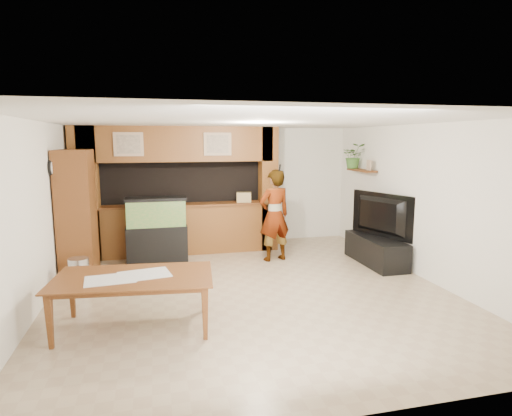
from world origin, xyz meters
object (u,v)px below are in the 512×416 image
object	(u,v)px
television	(377,216)
dining_table	(134,303)
pantry_cabinet	(77,214)
aquarium	(157,231)
person	(274,215)

from	to	relation	value
television	dining_table	size ratio (longest dim) A/B	0.76
pantry_cabinet	television	world-z (taller)	pantry_cabinet
aquarium	dining_table	size ratio (longest dim) A/B	0.66
person	dining_table	size ratio (longest dim) A/B	0.93
television	person	xyz separation A→B (m)	(-1.81, 0.68, -0.04)
pantry_cabinet	aquarium	bearing A→B (deg)	23.05
person	pantry_cabinet	bearing A→B (deg)	-11.43
television	dining_table	bearing A→B (deg)	94.34
television	person	world-z (taller)	person
aquarium	dining_table	bearing A→B (deg)	-96.15
person	dining_table	world-z (taller)	person
television	dining_table	world-z (taller)	television
pantry_cabinet	dining_table	world-z (taller)	pantry_cabinet
pantry_cabinet	dining_table	distance (m)	2.72
pantry_cabinet	person	size ratio (longest dim) A/B	1.22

